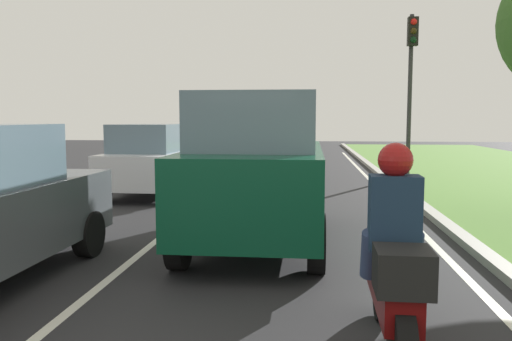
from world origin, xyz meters
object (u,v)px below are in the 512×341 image
(rider_person, at_px, (394,211))
(traffic_light_near_right, at_px, (411,66))
(car_suv_ahead, at_px, (259,168))
(car_hatchback_far, at_px, (151,160))
(motorcycle, at_px, (393,287))

(rider_person, xyz_separation_m, traffic_light_near_right, (2.59, 13.16, 2.41))
(car_suv_ahead, height_order, rider_person, car_suv_ahead)
(car_suv_ahead, relative_size, rider_person, 3.87)
(traffic_light_near_right, bearing_deg, rider_person, -101.15)
(rider_person, bearing_deg, car_hatchback_far, 120.02)
(car_hatchback_far, relative_size, traffic_light_near_right, 0.71)
(car_suv_ahead, height_order, motorcycle, car_suv_ahead)
(car_suv_ahead, distance_m, motorcycle, 4.00)
(motorcycle, relative_size, traffic_light_near_right, 0.36)
(car_suv_ahead, distance_m, traffic_light_near_right, 10.63)
(car_suv_ahead, relative_size, traffic_light_near_right, 0.86)
(car_hatchback_far, bearing_deg, car_suv_ahead, -54.89)
(rider_person, bearing_deg, traffic_light_near_right, 80.06)
(motorcycle, distance_m, traffic_light_near_right, 13.79)
(car_hatchback_far, bearing_deg, motorcycle, -59.85)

